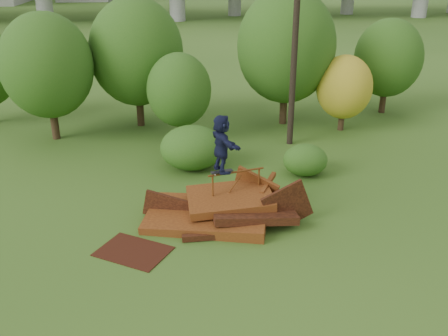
{
  "coord_description": "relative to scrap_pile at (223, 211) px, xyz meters",
  "views": [
    {
      "loc": [
        -2.76,
        -13.36,
        8.1
      ],
      "look_at": [
        -0.8,
        2.0,
        1.6
      ],
      "focal_mm": 40.0,
      "sensor_mm": 36.0,
      "label": 1
    }
  ],
  "objects": [
    {
      "name": "tree_5",
      "position": [
        10.61,
        11.55,
        2.72
      ],
      "size": [
        3.72,
        3.72,
        5.23
      ],
      "color": "black",
      "rests_on": "ground"
    },
    {
      "name": "shrub_right",
      "position": [
        3.77,
        3.41,
        0.28
      ],
      "size": [
        1.79,
        1.64,
        1.27
      ],
      "primitive_type": "ellipsoid",
      "color": "#1D4E14",
      "rests_on": "ground"
    },
    {
      "name": "utility_pole",
      "position": [
        4.08,
        7.09,
        5.28
      ],
      "size": [
        1.4,
        0.28,
        11.13
      ],
      "color": "black",
      "rests_on": "ground"
    },
    {
      "name": "shrub_left",
      "position": [
        -0.71,
        4.67,
        0.55
      ],
      "size": [
        2.63,
        2.43,
        1.82
      ],
      "primitive_type": "ellipsoid",
      "color": "#1D4E14",
      "rests_on": "ground"
    },
    {
      "name": "tree_0",
      "position": [
        -7.04,
        9.24,
        3.19
      ],
      "size": [
        4.26,
        4.26,
        6.0
      ],
      "color": "black",
      "rests_on": "ground"
    },
    {
      "name": "tree_3",
      "position": [
        4.5,
        10.23,
        3.68
      ],
      "size": [
        4.98,
        4.98,
        6.91
      ],
      "color": "black",
      "rests_on": "ground"
    },
    {
      "name": "tree_1",
      "position": [
        -2.99,
        10.85,
        3.45
      ],
      "size": [
        4.68,
        4.68,
        6.51
      ],
      "color": "black",
      "rests_on": "ground"
    },
    {
      "name": "skater",
      "position": [
        0.0,
        0.3,
        2.27
      ],
      "size": [
        1.06,
        1.87,
        1.92
      ],
      "primitive_type": "imported",
      "rotation": [
        0.0,
        0.0,
        1.87
      ],
      "color": "#161A39",
      "rests_on": "skateboard"
    },
    {
      "name": "flat_plate",
      "position": [
        -2.91,
        -1.61,
        -0.34
      ],
      "size": [
        2.52,
        2.34,
        0.03
      ],
      "primitive_type": "cube",
      "rotation": [
        0.0,
        0.0,
        -0.57
      ],
      "color": "#35150B",
      "rests_on": "ground"
    },
    {
      "name": "ground",
      "position": [
        0.93,
        -1.29,
        -0.36
      ],
      "size": [
        240.0,
        240.0,
        0.0
      ],
      "primitive_type": "plane",
      "color": "#2D5116",
      "rests_on": "ground"
    },
    {
      "name": "scrap_pile",
      "position": [
        0.0,
        0.0,
        0.0
      ],
      "size": [
        5.79,
        3.44,
        1.95
      ],
      "color": "#4E230E",
      "rests_on": "ground"
    },
    {
      "name": "skateboard",
      "position": [
        0.0,
        0.3,
        1.29
      ],
      "size": [
        0.78,
        0.37,
        0.08
      ],
      "rotation": [
        0.0,
        0.0,
        0.24
      ],
      "color": "black",
      "rests_on": "grind_rail"
    },
    {
      "name": "tree_2",
      "position": [
        -1.03,
        8.09,
        2.14
      ],
      "size": [
        3.0,
        3.0,
        4.23
      ],
      "color": "black",
      "rests_on": "ground"
    },
    {
      "name": "tree_4",
      "position": [
        7.19,
        8.77,
        1.87
      ],
      "size": [
        2.77,
        2.77,
        3.82
      ],
      "color": "black",
      "rests_on": "ground"
    },
    {
      "name": "grind_rail",
      "position": [
        0.5,
        0.42,
        0.75
      ],
      "size": [
        1.94,
        0.53,
        1.59
      ],
      "color": "brown",
      "rests_on": "ground"
    }
  ]
}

